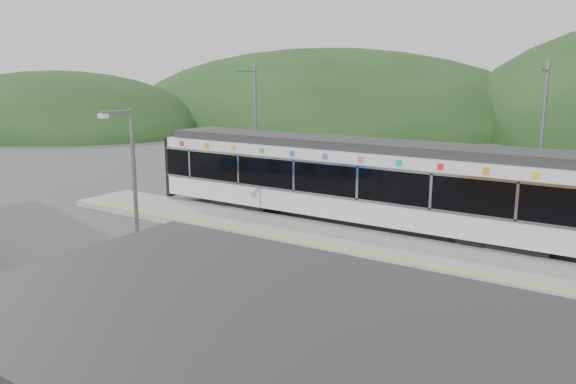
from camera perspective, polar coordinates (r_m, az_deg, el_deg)
The scene contains 8 objects.
ground at distance 19.73m, azimuth -1.90°, elevation -7.18°, with size 120.00×120.00×0.00m, color #4C4C4F.
hills at distance 21.95m, azimuth 19.90°, elevation -5.93°, with size 146.00×149.00×26.00m.
platform at distance 22.33m, azimuth 3.03°, elevation -4.52°, with size 26.00×3.20×0.30m, color #9E9E99.
yellow_line at distance 21.22m, azimuth 1.24°, elevation -4.94°, with size 26.00×0.10×0.01m, color yellow.
train at distance 23.93m, azimuth 7.62°, elevation 1.21°, with size 20.44×3.01×3.74m.
catenary_mast_west at distance 29.83m, azimuth -3.38°, elevation 6.45°, with size 0.18×1.80×7.00m.
catenary_mast_east at distance 24.21m, azimuth 24.25°, elevation 4.20°, with size 0.18×1.80×7.00m.
lamp_post at distance 16.94m, azimuth -15.60°, elevation 0.70°, with size 0.38×1.01×5.47m.
Camera 1 is at (10.85, -15.18, 6.41)m, focal length 35.00 mm.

